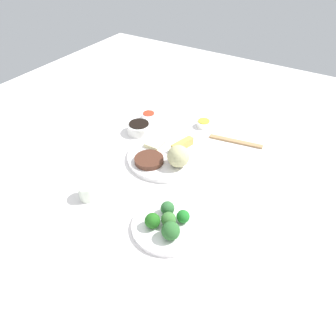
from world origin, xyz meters
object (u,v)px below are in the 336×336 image
at_px(soy_sauce_bowl, 139,128).
at_px(teacup, 88,191).
at_px(broccoli_plate, 168,226).
at_px(main_plate, 166,157).
at_px(chopsticks_pair, 236,141).
at_px(sauce_ramekin_sweet_and_sour, 149,116).
at_px(sauce_ramekin_hot_mustard, 204,124).

height_order(soy_sauce_bowl, teacup, teacup).
bearing_deg(broccoli_plate, main_plate, -147.17).
xyz_separation_m(broccoli_plate, chopsticks_pair, (-0.51, -0.00, -0.00)).
xyz_separation_m(main_plate, broccoli_plate, (0.28, 0.18, -0.00)).
relative_size(soy_sauce_bowl, chopsticks_pair, 0.47).
bearing_deg(soy_sauce_bowl, chopsticks_pair, 110.89).
distance_m(broccoli_plate, soy_sauce_bowl, 0.52).
bearing_deg(broccoli_plate, sauce_ramekin_sweet_and_sour, -140.68).
relative_size(main_plate, soy_sauce_bowl, 2.90).
bearing_deg(chopsticks_pair, sauce_ramekin_sweet_and_sour, -85.71).
xyz_separation_m(soy_sauce_bowl, chopsticks_pair, (-0.14, 0.36, -0.02)).
height_order(sauce_ramekin_sweet_and_sour, teacup, teacup).
distance_m(broccoli_plate, chopsticks_pair, 0.51).
distance_m(sauce_ramekin_hot_mustard, teacup, 0.58).
bearing_deg(teacup, soy_sauce_bowl, -167.92).
distance_m(soy_sauce_bowl, teacup, 0.40).
bearing_deg(sauce_ramekin_sweet_and_sour, teacup, 12.53).
bearing_deg(soy_sauce_bowl, main_plate, 63.63).
height_order(main_plate, teacup, teacup).
relative_size(sauce_ramekin_sweet_and_sour, teacup, 0.97).
height_order(sauce_ramekin_hot_mustard, chopsticks_pair, sauce_ramekin_hot_mustard).
xyz_separation_m(broccoli_plate, sauce_ramekin_sweet_and_sour, (-0.48, -0.39, 0.01)).
height_order(main_plate, chopsticks_pair, main_plate).
distance_m(soy_sauce_bowl, chopsticks_pair, 0.39).
relative_size(main_plate, teacup, 4.74).
bearing_deg(chopsticks_pair, teacup, -27.65).
bearing_deg(teacup, sauce_ramekin_hot_mustard, 168.22).
xyz_separation_m(broccoli_plate, sauce_ramekin_hot_mustard, (-0.55, -0.16, 0.01)).
relative_size(broccoli_plate, sauce_ramekin_sweet_and_sour, 3.62).
distance_m(sauce_ramekin_sweet_and_sour, sauce_ramekin_hot_mustard, 0.24).
height_order(broccoli_plate, chopsticks_pair, broccoli_plate).
relative_size(broccoli_plate, sauce_ramekin_hot_mustard, 3.62).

